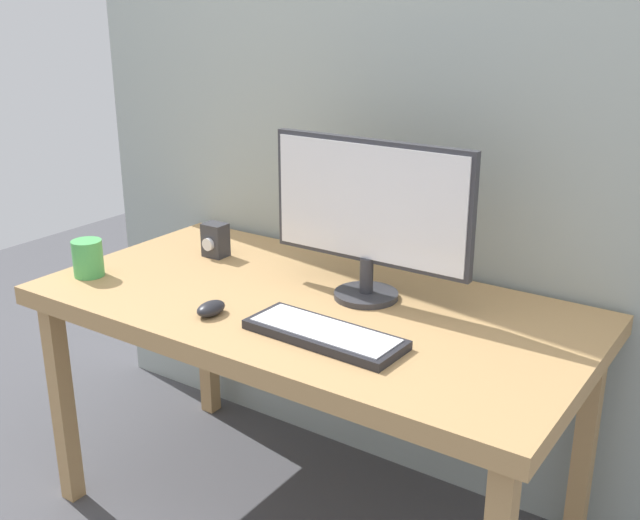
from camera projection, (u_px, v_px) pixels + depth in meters
ground_plane at (310, 520)px, 2.24m from camera, size 6.00×6.00×0.00m
desk at (309, 322)px, 2.02m from camera, size 1.47×0.76×0.70m
monitor at (370, 211)px, 1.95m from camera, size 0.57×0.17×0.42m
keyboard_primary at (325, 334)px, 1.78m from camera, size 0.40×0.16×0.02m
mouse at (211, 308)px, 1.91m from camera, size 0.05×0.09×0.04m
audio_controller at (215, 240)px, 2.33m from camera, size 0.07×0.07×0.10m
coffee_mug at (88, 258)px, 2.16m from camera, size 0.09×0.09×0.11m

